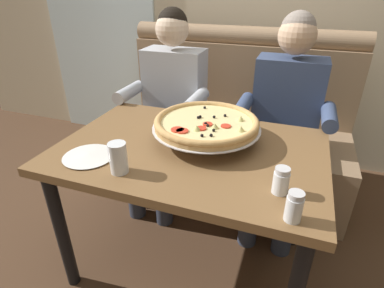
# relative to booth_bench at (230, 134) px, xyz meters

# --- Properties ---
(ground_plane) EXTENTS (16.00, 16.00, 0.00)m
(ground_plane) POSITION_rel_booth_bench_xyz_m (0.00, -0.88, -0.40)
(ground_plane) COLOR #4C3321
(booth_bench) EXTENTS (1.66, 0.78, 1.13)m
(booth_bench) POSITION_rel_booth_bench_xyz_m (0.00, 0.00, 0.00)
(booth_bench) COLOR #937556
(booth_bench) RESTS_ON ground_plane
(dining_table) EXTENTS (1.21, 0.82, 0.73)m
(dining_table) POSITION_rel_booth_bench_xyz_m (0.00, -0.88, 0.24)
(dining_table) COLOR brown
(dining_table) RESTS_ON ground_plane
(diner_left) EXTENTS (0.54, 0.64, 1.27)m
(diner_left) POSITION_rel_booth_bench_xyz_m (-0.37, -0.27, 0.31)
(diner_left) COLOR #2D3342
(diner_left) RESTS_ON ground_plane
(diner_right) EXTENTS (0.54, 0.64, 1.27)m
(diner_right) POSITION_rel_booth_bench_xyz_m (0.37, -0.27, 0.31)
(diner_right) COLOR #2D3342
(diner_right) RESTS_ON ground_plane
(pizza) EXTENTS (0.51, 0.51, 0.12)m
(pizza) POSITION_rel_booth_bench_xyz_m (0.05, -0.78, 0.42)
(pizza) COLOR silver
(pizza) RESTS_ON dining_table
(shaker_pepper_flakes) EXTENTS (0.06, 0.06, 0.10)m
(shaker_pepper_flakes) POSITION_rel_booth_bench_xyz_m (0.42, -1.09, 0.38)
(shaker_pepper_flakes) COLOR white
(shaker_pepper_flakes) RESTS_ON dining_table
(shaker_oregano) EXTENTS (0.05, 0.05, 0.11)m
(shaker_oregano) POSITION_rel_booth_bench_xyz_m (0.47, -1.22, 0.38)
(shaker_oregano) COLOR white
(shaker_oregano) RESTS_ON dining_table
(plate_near_left) EXTENTS (0.22, 0.22, 0.02)m
(plate_near_left) POSITION_rel_booth_bench_xyz_m (-0.38, -1.11, 0.35)
(plate_near_left) COLOR white
(plate_near_left) RESTS_ON dining_table
(drinking_glass) EXTENTS (0.07, 0.07, 0.13)m
(drinking_glass) POSITION_rel_booth_bench_xyz_m (-0.19, -1.17, 0.39)
(drinking_glass) COLOR silver
(drinking_glass) RESTS_ON dining_table
(patio_chair) EXTENTS (0.40, 0.41, 0.86)m
(patio_chair) POSITION_rel_booth_bench_xyz_m (-1.21, 1.38, 0.13)
(patio_chair) COLOR black
(patio_chair) RESTS_ON ground_plane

